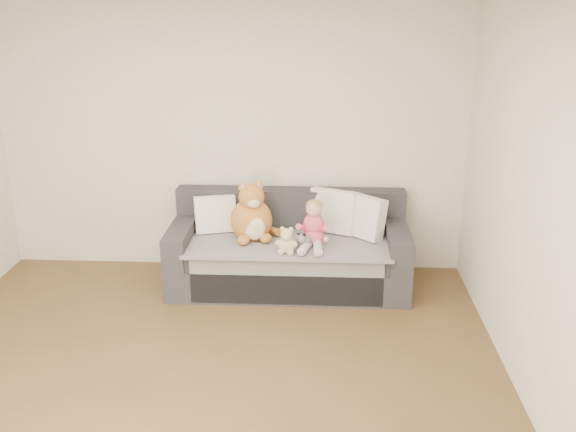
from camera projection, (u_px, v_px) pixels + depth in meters
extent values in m
plane|color=brown|center=(187.00, 415.00, 4.23)|extent=(5.00, 5.00, 0.00)
plane|color=white|center=(161.00, 0.00, 3.37)|extent=(5.00, 5.00, 0.00)
plane|color=silver|center=(232.00, 139.00, 6.16)|extent=(4.50, 0.00, 4.50)
plane|color=silver|center=(562.00, 238.00, 3.69)|extent=(0.00, 5.00, 5.00)
cube|color=#29292E|center=(289.00, 271.00, 6.06)|extent=(2.20, 0.90, 0.30)
cube|color=#29292E|center=(289.00, 250.00, 5.95)|extent=(1.90, 0.80, 0.15)
cube|color=#29292E|center=(291.00, 209.00, 6.22)|extent=(2.20, 0.20, 0.40)
cube|color=#29292E|center=(182.00, 239.00, 6.00)|extent=(0.20, 0.90, 0.30)
cube|color=#29292E|center=(397.00, 243.00, 5.91)|extent=(0.20, 0.90, 0.30)
cube|color=gray|center=(289.00, 242.00, 5.91)|extent=(1.85, 0.88, 0.02)
cube|color=gray|center=(286.00, 283.00, 5.62)|extent=(1.70, 0.02, 0.41)
cube|color=silver|center=(215.00, 214.00, 6.08)|extent=(0.42, 0.27, 0.36)
cube|color=silver|center=(333.00, 211.00, 6.08)|extent=(0.49, 0.36, 0.42)
cube|color=silver|center=(363.00, 216.00, 5.95)|extent=(0.45, 0.43, 0.41)
ellipsoid|color=#EE5463|center=(314.00, 236.00, 5.80)|extent=(0.20, 0.17, 0.17)
ellipsoid|color=#EE5463|center=(314.00, 224.00, 5.77)|extent=(0.19, 0.16, 0.21)
ellipsoid|color=#DBAA8C|center=(314.00, 209.00, 5.71)|extent=(0.14, 0.14, 0.14)
ellipsoid|color=tan|center=(314.00, 206.00, 5.72)|extent=(0.15, 0.15, 0.12)
cylinder|color=#EE5463|center=(302.00, 228.00, 5.73)|extent=(0.13, 0.20, 0.13)
cylinder|color=#EE5463|center=(324.00, 229.00, 5.70)|extent=(0.09, 0.20, 0.13)
ellipsoid|color=#DBAA8C|center=(298.00, 238.00, 5.68)|extent=(0.05, 0.05, 0.05)
ellipsoid|color=#DBAA8C|center=(326.00, 239.00, 5.65)|extent=(0.05, 0.05, 0.05)
cylinder|color=#E5B2C6|center=(305.00, 247.00, 5.66)|extent=(0.13, 0.26, 0.09)
cylinder|color=#E5B2C6|center=(318.00, 248.00, 5.64)|extent=(0.09, 0.26, 0.09)
ellipsoid|color=#DBAA8C|center=(301.00, 253.00, 5.55)|extent=(0.06, 0.08, 0.04)
ellipsoid|color=#DBAA8C|center=(318.00, 254.00, 5.53)|extent=(0.06, 0.08, 0.04)
ellipsoid|color=#C06F2A|center=(251.00, 220.00, 5.91)|extent=(0.39, 0.33, 0.41)
ellipsoid|color=beige|center=(254.00, 228.00, 5.80)|extent=(0.20, 0.09, 0.23)
ellipsoid|color=#C06F2A|center=(252.00, 197.00, 5.81)|extent=(0.24, 0.24, 0.24)
ellipsoid|color=beige|center=(254.00, 203.00, 5.72)|extent=(0.11, 0.07, 0.08)
cone|color=#C06F2A|center=(243.00, 184.00, 5.79)|extent=(0.11, 0.11, 0.08)
cone|color=pink|center=(243.00, 185.00, 5.78)|extent=(0.07, 0.07, 0.05)
cone|color=#C06F2A|center=(258.00, 183.00, 5.82)|extent=(0.11, 0.11, 0.08)
cone|color=pink|center=(259.00, 184.00, 5.81)|extent=(0.07, 0.07, 0.05)
ellipsoid|color=#C06F2A|center=(244.00, 240.00, 5.79)|extent=(0.11, 0.14, 0.09)
ellipsoid|color=#C06F2A|center=(266.00, 238.00, 5.84)|extent=(0.11, 0.14, 0.09)
cylinder|color=#C06F2A|center=(270.00, 230.00, 6.05)|extent=(0.24, 0.23, 0.09)
ellipsoid|color=#CBBA8C|center=(287.00, 245.00, 5.60)|extent=(0.16, 0.13, 0.16)
ellipsoid|color=#CBBA8C|center=(287.00, 235.00, 5.56)|extent=(0.11, 0.11, 0.11)
ellipsoid|color=#CBBA8C|center=(282.00, 229.00, 5.56)|extent=(0.04, 0.04, 0.04)
ellipsoid|color=#CBBA8C|center=(291.00, 229.00, 5.55)|extent=(0.04, 0.04, 0.04)
ellipsoid|color=beige|center=(286.00, 238.00, 5.53)|extent=(0.04, 0.04, 0.04)
ellipsoid|color=#CBBA8C|center=(278.00, 243.00, 5.59)|extent=(0.06, 0.06, 0.06)
ellipsoid|color=#CBBA8C|center=(294.00, 244.00, 5.57)|extent=(0.06, 0.06, 0.06)
ellipsoid|color=#CBBA8C|center=(281.00, 252.00, 5.58)|extent=(0.06, 0.06, 0.06)
ellipsoid|color=#CBBA8C|center=(290.00, 253.00, 5.57)|extent=(0.06, 0.06, 0.06)
ellipsoid|color=white|center=(304.00, 241.00, 5.73)|extent=(0.13, 0.17, 0.12)
ellipsoid|color=white|center=(301.00, 239.00, 5.64)|extent=(0.08, 0.08, 0.08)
ellipsoid|color=black|center=(299.00, 234.00, 5.65)|extent=(0.03, 0.03, 0.03)
ellipsoid|color=black|center=(304.00, 235.00, 5.63)|extent=(0.03, 0.03, 0.03)
cylinder|color=#563CA5|center=(310.00, 241.00, 5.76)|extent=(0.07, 0.07, 0.09)
cone|color=#3B9A53|center=(310.00, 235.00, 5.74)|extent=(0.07, 0.07, 0.04)
cylinder|color=#3B9A53|center=(305.00, 240.00, 5.77)|extent=(0.02, 0.02, 0.06)
cylinder|color=#3B9A53|center=(315.00, 241.00, 5.75)|extent=(0.02, 0.02, 0.06)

